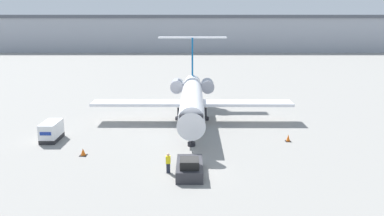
{
  "coord_description": "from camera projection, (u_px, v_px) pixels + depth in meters",
  "views": [
    {
      "loc": [
        0.08,
        -29.41,
        12.91
      ],
      "look_at": [
        0.0,
        11.5,
        2.99
      ],
      "focal_mm": 35.0,
      "sensor_mm": 36.0,
      "label": 1
    }
  ],
  "objects": [
    {
      "name": "ground_plane",
      "position": [
        192.0,
        174.0,
        31.62
      ],
      "size": [
        600.0,
        600.0,
        0.0
      ],
      "primitive_type": "plane",
      "color": "gray"
    },
    {
      "name": "terminal_building",
      "position": [
        193.0,
        33.0,
        146.6
      ],
      "size": [
        180.0,
        16.8,
        13.87
      ],
      "color": "#9EA3AD",
      "rests_on": "ground"
    },
    {
      "name": "airplane_main",
      "position": [
        193.0,
        97.0,
        47.34
      ],
      "size": [
        25.28,
        24.52,
        10.09
      ],
      "color": "white",
      "rests_on": "ground"
    },
    {
      "name": "pushback_tug",
      "position": [
        190.0,
        167.0,
        31.49
      ],
      "size": [
        2.21,
        4.35,
        1.69
      ],
      "color": "#2D2D33",
      "rests_on": "ground"
    },
    {
      "name": "luggage_cart",
      "position": [
        52.0,
        131.0,
        40.23
      ],
      "size": [
        1.66,
        3.29,
        2.03
      ],
      "color": "#232326",
      "rests_on": "ground"
    },
    {
      "name": "worker_near_tug",
      "position": [
        169.0,
        163.0,
        31.72
      ],
      "size": [
        0.4,
        0.25,
        1.77
      ],
      "color": "#232838",
      "rests_on": "ground"
    },
    {
      "name": "traffic_cone_left",
      "position": [
        84.0,
        152.0,
        35.86
      ],
      "size": [
        0.67,
        0.67,
        0.73
      ],
      "color": "black",
      "rests_on": "ground"
    },
    {
      "name": "traffic_cone_right",
      "position": [
        289.0,
        138.0,
        39.93
      ],
      "size": [
        0.58,
        0.58,
        0.76
      ],
      "color": "black",
      "rests_on": "ground"
    }
  ]
}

